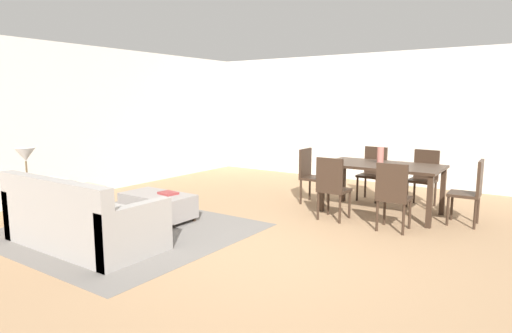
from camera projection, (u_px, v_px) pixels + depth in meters
The scene contains 17 objects.
ground_plane at pixel (267, 252), 4.95m from camera, with size 10.80×10.80×0.00m, color #9E7A56.
wall_back at pixel (401, 119), 8.82m from camera, with size 9.00×0.12×2.70m, color silver.
wall_left at pixel (70, 121), 7.68m from camera, with size 0.12×11.00×2.70m, color silver.
area_rug at pixel (126, 231), 5.76m from camera, with size 3.00×2.80×0.01m, color slate.
couch at pixel (81, 222), 5.14m from camera, with size 1.99×0.93×0.86m.
ottoman_table at pixel (158, 205), 6.26m from camera, with size 1.06×0.58×0.39m.
side_table at pixel (29, 195), 5.90m from camera, with size 0.40×0.40×0.56m.
table_lamp at pixel (25, 156), 5.82m from camera, with size 0.26×0.26×0.53m.
dining_table at pixel (382, 170), 6.59m from camera, with size 1.72×0.95×0.76m.
dining_chair_near_left at pixel (332, 185), 6.20m from camera, with size 0.40×0.40×0.92m.
dining_chair_near_right at pixel (393, 193), 5.66m from camera, with size 0.42×0.42×0.92m.
dining_chair_far_left at pixel (373, 170), 7.53m from camera, with size 0.42×0.42×0.92m.
dining_chair_far_right at pixel (424, 175), 7.07m from camera, with size 0.43×0.43×0.92m.
dining_chair_head_east at pixel (471, 189), 5.94m from camera, with size 0.41×0.41×0.92m.
dining_chair_head_west at pixel (310, 173), 7.28m from camera, with size 0.41×0.41×0.92m.
vase_centerpiece at pixel (380, 155), 6.59m from camera, with size 0.10×0.10×0.26m, color #B26659.
book_on_ottoman at pixel (168, 193), 6.21m from camera, with size 0.26×0.20×0.03m, color maroon.
Camera 1 is at (2.59, -3.98, 1.72)m, focal length 30.40 mm.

